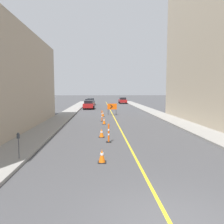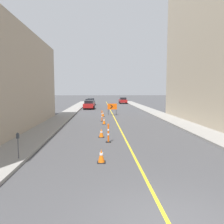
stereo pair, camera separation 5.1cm
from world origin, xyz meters
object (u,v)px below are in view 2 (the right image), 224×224
Objects in this scene: traffic_cone_third at (104,121)px; parked_car_curb_mid at (89,102)px; parked_car_curb_near at (89,105)px; parking_meter_near_curb at (18,140)px; traffic_cone_fourth at (103,114)px; delineator_post_rear at (102,117)px; traffic_cone_second at (101,133)px; delineator_post_front at (108,134)px; arrow_barricade_primary at (112,107)px; parked_car_opposite_side at (123,100)px; traffic_cone_nearest at (101,156)px; parked_car_curb_far at (91,101)px.

traffic_cone_third is 0.15× the size of parked_car_curb_mid.
parking_meter_near_curb is (-1.84, -29.62, 0.24)m from parked_car_curb_near.
traffic_cone_third is 25.52m from parked_car_curb_mid.
delineator_post_rear is at bearing -92.40° from traffic_cone_fourth.
traffic_cone_third reaches higher than traffic_cone_second.
delineator_post_front reaches higher than delineator_post_rear.
traffic_cone_third is at bearing 87.18° from traffic_cone_second.
parked_car_curb_near is (-2.58, 25.95, 0.27)m from delineator_post_front.
parked_car_curb_mid is (-3.99, 17.29, -0.33)m from arrow_barricade_primary.
parked_car_opposite_side is at bearing 78.06° from parking_meter_near_curb.
delineator_post_front is 0.28× the size of parked_car_curb_near.
traffic_cone_nearest is 1.04× the size of traffic_cone_second.
delineator_post_front is 42.89m from parked_car_opposite_side.
parked_car_curb_near reaches higher than parking_meter_near_curb.
parked_car_curb_far is (-2.32, 36.43, 0.49)m from traffic_cone_second.
arrow_barricade_primary is (1.46, 5.96, 0.60)m from delineator_post_rear.
parked_car_opposite_side is 47.25m from parking_meter_near_curb.
delineator_post_rear is (0.10, 8.24, 0.22)m from traffic_cone_second.
delineator_post_front is at bearing -87.95° from delineator_post_rear.
arrow_barricade_primary is (1.56, 14.20, 0.82)m from traffic_cone_second.
traffic_cone_third is 7.67m from delineator_post_front.
parked_car_curb_far is (-0.19, 12.02, 0.00)m from parked_car_curb_near.
traffic_cone_fourth is 18.27m from parking_meter_near_curb.
traffic_cone_nearest is 0.52× the size of parking_meter_near_curb.
parked_car_curb_far reaches higher than parking_meter_near_curb.
traffic_cone_third is 0.54× the size of delineator_post_rear.
parked_car_curb_mid reaches higher than traffic_cone_nearest.
parked_car_curb_far is (-3.87, 22.22, -0.33)m from arrow_barricade_primary.
delineator_post_front is at bearing -82.14° from parked_car_curb_near.
traffic_cone_second is at bearing 52.75° from parking_meter_near_curb.
traffic_cone_second is 0.51× the size of delineator_post_rear.
delineator_post_rear is at bearing 73.19° from parking_meter_near_curb.
traffic_cone_fourth reaches higher than traffic_cone_second.
parked_car_opposite_side is at bearing 81.94° from traffic_cone_second.
parked_car_curb_mid reaches higher than traffic_cone_third.
parked_car_curb_mid reaches higher than arrow_barricade_primary.
traffic_cone_second is at bearing -90.69° from delineator_post_rear.
delineator_post_front is at bearing 39.73° from parking_meter_near_curb.
delineator_post_front is 15.80m from arrow_barricade_primary.
parked_car_curb_far is (-2.29, 42.00, 0.48)m from traffic_cone_nearest.
traffic_cone_third is at bearing -84.54° from delineator_post_rear.
parked_car_curb_far is at bearing 97.18° from arrow_barricade_primary.
arrow_barricade_primary is 0.36× the size of parked_car_curb_far.
traffic_cone_second is 8.24m from delineator_post_rear.
delineator_post_rear is 28.29m from parked_car_curb_far.
delineator_post_front reaches higher than traffic_cone_second.
delineator_post_front is (0.15, -7.67, 0.21)m from traffic_cone_third.
traffic_cone_nearest is 11.70m from traffic_cone_third.
parked_car_opposite_side is at bearing 82.82° from delineator_post_front.
traffic_cone_third is at bearing 91.11° from delineator_post_front.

